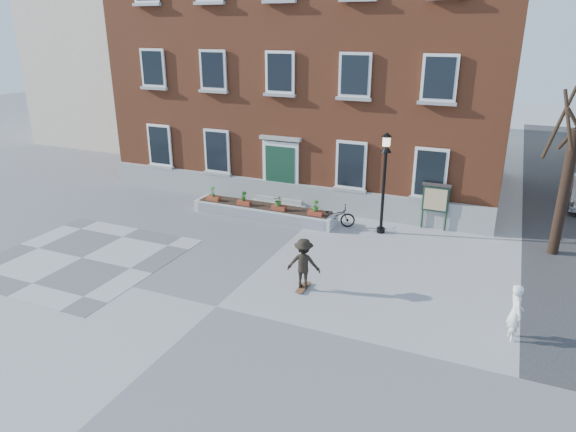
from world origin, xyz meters
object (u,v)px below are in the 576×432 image
at_px(bicycle, 333,216).
at_px(bystander, 516,312).
at_px(notice_board, 436,199).
at_px(skateboarder, 304,263).
at_px(lamp_post, 385,169).

height_order(bicycle, bystander, bystander).
distance_m(notice_board, skateboarder, 7.27).
distance_m(lamp_post, skateboarder, 5.85).
bearing_deg(skateboarder, bicycle, 99.17).
xyz_separation_m(bystander, skateboarder, (-5.91, 0.33, 0.09)).
bearing_deg(lamp_post, bystander, -50.18).
relative_size(notice_board, skateboarder, 1.13).
distance_m(bicycle, skateboarder, 5.45).
relative_size(bicycle, bystander, 1.12).
bearing_deg(lamp_post, bicycle, -175.88).
relative_size(lamp_post, notice_board, 2.10).
bearing_deg(bystander, lamp_post, 23.09).
xyz_separation_m(lamp_post, notice_board, (1.81, 1.18, -1.28)).
bearing_deg(notice_board, bystander, -66.44).
distance_m(bystander, skateboarder, 5.92).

